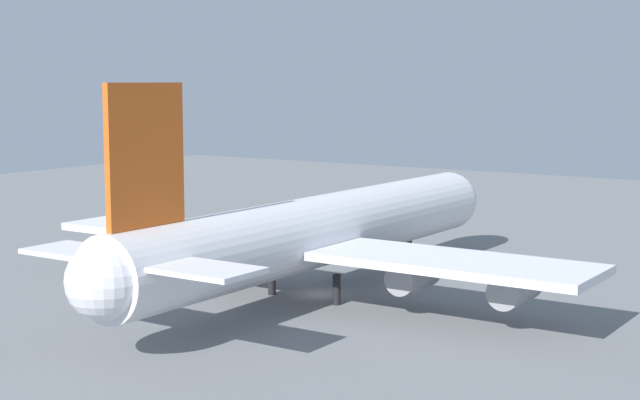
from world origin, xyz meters
The scene contains 4 objects.
ground_plane centered at (0.00, 0.00, 0.00)m, with size 232.02×232.02×0.00m, color slate.
cargo_airplane centered at (-0.13, 0.00, 5.71)m, with size 58.00×52.15×19.10m.
catering_truck centered at (26.13, 15.38, 1.03)m, with size 4.03×2.72×2.04m.
safety_cone_nose centered at (26.10, 0.43, 0.29)m, with size 0.40×0.40×0.57m, color orange.
Camera 1 is at (-70.62, -47.26, 19.32)m, focal length 53.81 mm.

